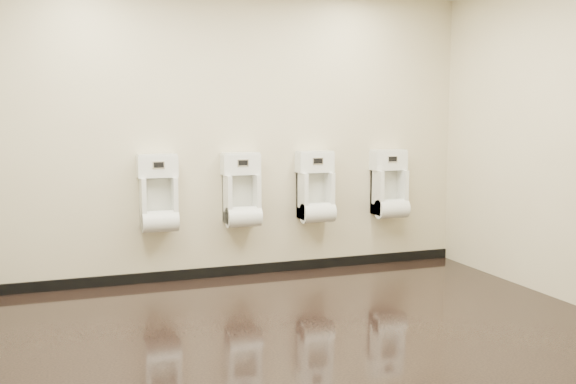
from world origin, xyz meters
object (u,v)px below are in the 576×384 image
(urinal_3, at_px, (390,189))
(urinal_0, at_px, (159,199))
(urinal_2, at_px, (316,192))
(urinal_1, at_px, (242,195))

(urinal_3, bearing_deg, urinal_0, 180.00)
(urinal_2, relative_size, urinal_3, 1.00)
(urinal_2, bearing_deg, urinal_1, 180.00)
(urinal_0, height_order, urinal_3, same)
(urinal_2, xyz_separation_m, urinal_3, (0.83, 0.00, 0.00))
(urinal_0, distance_m, urinal_2, 1.57)
(urinal_1, relative_size, urinal_3, 1.00)
(urinal_0, distance_m, urinal_3, 2.40)
(urinal_0, bearing_deg, urinal_2, 0.00)
(urinal_2, bearing_deg, urinal_0, 180.00)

